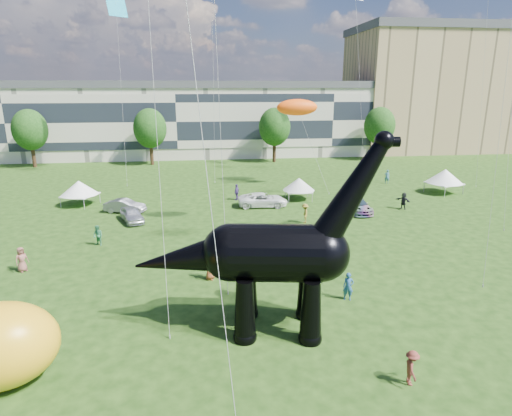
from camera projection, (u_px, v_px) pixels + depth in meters
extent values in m
plane|color=#16330C|center=(295.00, 356.00, 20.06)|extent=(220.00, 220.00, 0.00)
cube|color=beige|center=(178.00, 122.00, 76.58)|extent=(78.00, 11.00, 12.00)
cube|color=tan|center=(425.00, 93.00, 83.93)|extent=(28.00, 18.00, 22.00)
cylinder|color=#382314|center=(34.00, 157.00, 66.51)|extent=(0.56, 0.56, 3.20)
ellipsoid|color=#14380F|center=(29.00, 126.00, 65.22)|extent=(5.20, 5.20, 6.24)
cylinder|color=#382314|center=(152.00, 155.00, 68.71)|extent=(0.56, 0.56, 3.20)
ellipsoid|color=#14380F|center=(150.00, 125.00, 67.42)|extent=(5.20, 5.20, 6.24)
cylinder|color=#382314|center=(274.00, 152.00, 71.15)|extent=(0.56, 0.56, 3.20)
ellipsoid|color=#14380F|center=(275.00, 124.00, 69.86)|extent=(5.20, 5.20, 6.24)
cylinder|color=#382314|center=(378.00, 150.00, 73.35)|extent=(0.56, 0.56, 3.20)
ellipsoid|color=#14380F|center=(380.00, 123.00, 72.06)|extent=(5.20, 5.20, 6.24)
cone|color=black|center=(245.00, 311.00, 20.90)|extent=(1.28, 1.28, 3.23)
sphere|color=black|center=(245.00, 336.00, 21.29)|extent=(1.18, 1.18, 1.18)
cone|color=black|center=(247.00, 289.00, 23.18)|extent=(1.28, 1.28, 3.23)
sphere|color=black|center=(248.00, 312.00, 23.57)|extent=(1.18, 1.18, 1.18)
cone|color=black|center=(311.00, 312.00, 20.79)|extent=(1.28, 1.28, 3.23)
sphere|color=black|center=(310.00, 338.00, 21.18)|extent=(1.18, 1.18, 1.18)
cone|color=black|center=(307.00, 290.00, 23.07)|extent=(1.28, 1.28, 3.23)
sphere|color=black|center=(306.00, 313.00, 23.46)|extent=(1.18, 1.18, 1.18)
cylinder|color=black|center=(276.00, 253.00, 21.28)|extent=(4.94, 3.60, 2.91)
sphere|color=black|center=(231.00, 252.00, 21.35)|extent=(2.91, 2.91, 2.91)
sphere|color=black|center=(322.00, 253.00, 21.20)|extent=(2.80, 2.80, 2.80)
cone|color=black|center=(352.00, 193.00, 20.30)|extent=(4.26, 2.25, 5.70)
sphere|color=black|center=(384.00, 141.00, 19.58)|extent=(0.90, 0.90, 0.90)
cylinder|color=black|center=(391.00, 142.00, 19.58)|extent=(0.82, 0.59, 0.47)
cone|color=black|center=(187.00, 258.00, 21.53)|extent=(5.99, 3.15, 3.16)
imported|color=silver|center=(132.00, 214.00, 39.83)|extent=(3.00, 4.35, 1.38)
imported|color=slate|center=(125.00, 206.00, 42.70)|extent=(4.32, 2.62, 1.34)
imported|color=white|center=(263.00, 200.00, 44.84)|extent=(5.31, 2.72, 1.44)
imported|color=#595960|center=(356.00, 205.00, 42.99)|extent=(2.23, 5.04, 1.44)
cube|color=silver|center=(299.00, 190.00, 47.61)|extent=(2.92, 2.92, 0.11)
cone|color=silver|center=(299.00, 184.00, 47.41)|extent=(3.70, 3.70, 1.39)
cylinder|color=#999999|center=(289.00, 198.00, 46.42)|extent=(0.06, 0.06, 1.02)
cylinder|color=#999999|center=(312.00, 198.00, 46.60)|extent=(0.06, 0.06, 1.02)
cylinder|color=#999999|center=(285.00, 192.00, 48.90)|extent=(0.06, 0.06, 1.02)
cylinder|color=#999999|center=(308.00, 192.00, 49.09)|extent=(0.06, 0.06, 1.02)
cube|color=white|center=(444.00, 183.00, 50.44)|extent=(4.11, 4.11, 0.13)
cone|color=white|center=(445.00, 176.00, 50.20)|extent=(5.21, 5.21, 1.62)
cylinder|color=#999999|center=(445.00, 192.00, 48.65)|extent=(0.06, 0.06, 1.19)
cylinder|color=#999999|center=(463.00, 189.00, 49.93)|extent=(0.06, 0.06, 1.19)
cylinder|color=#999999|center=(424.00, 187.00, 51.27)|extent=(0.06, 0.06, 1.19)
cylinder|color=#999999|center=(442.00, 184.00, 52.55)|extent=(0.06, 0.06, 1.19)
cube|color=white|center=(80.00, 195.00, 45.29)|extent=(3.88, 3.88, 0.12)
cone|color=white|center=(79.00, 188.00, 45.07)|extent=(4.91, 4.91, 1.50)
cylinder|color=#999999|center=(60.00, 203.00, 44.45)|extent=(0.06, 0.06, 1.10)
cylinder|color=#999999|center=(84.00, 204.00, 43.81)|extent=(0.06, 0.06, 1.10)
cylinder|color=#999999|center=(77.00, 196.00, 47.07)|extent=(0.06, 0.06, 1.10)
cylinder|color=#999999|center=(100.00, 198.00, 46.43)|extent=(0.06, 0.06, 1.10)
ellipsoid|color=yellow|center=(0.00, 346.00, 17.73)|extent=(5.24, 4.34, 3.64)
imported|color=brown|center=(22.00, 259.00, 29.02)|extent=(0.98, 1.00, 1.74)
imported|color=black|center=(403.00, 201.00, 43.84)|extent=(1.32, 1.66, 1.76)
imported|color=teal|center=(387.00, 177.00, 55.50)|extent=(0.73, 0.54, 1.82)
imported|color=brown|center=(210.00, 266.00, 27.82)|extent=(0.85, 1.04, 1.83)
imported|color=#225080|center=(348.00, 287.00, 25.14)|extent=(0.70, 0.55, 1.69)
imported|color=#348254|center=(98.00, 236.00, 33.77)|extent=(1.02, 0.97, 1.66)
imported|color=olive|center=(305.00, 213.00, 39.36)|extent=(0.87, 1.29, 1.84)
imported|color=maroon|center=(412.00, 368.00, 17.97)|extent=(0.78, 1.11, 1.57)
imported|color=#51377D|center=(237.00, 192.00, 47.38)|extent=(0.91, 1.13, 1.79)
ellipsoid|color=#E94C0C|center=(297.00, 107.00, 52.26)|extent=(5.34, 5.02, 1.98)
plane|color=#0B8AAD|center=(116.00, 2.00, 54.30)|extent=(3.54, 2.97, 3.49)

